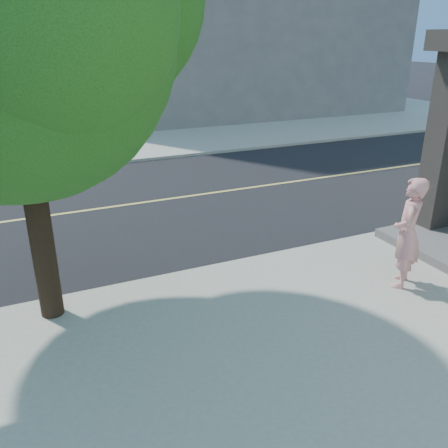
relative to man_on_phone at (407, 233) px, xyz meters
name	(u,v)px	position (x,y,z in m)	size (l,w,h in m)	color
sidewalk_ne	(210,105)	(6.18, 23.62, -1.06)	(29.00, 25.00, 0.12)	#A5A595
man_on_phone	(407,233)	(0.00, 0.00, 0.00)	(0.73, 0.48, 1.99)	pink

